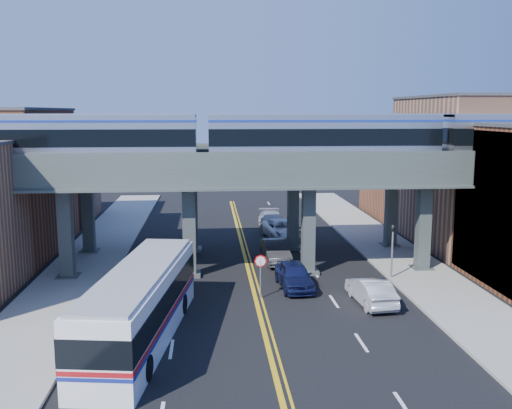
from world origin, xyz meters
TOP-DOWN VIEW (x-y plane):
  - ground at (0.00, 0.00)m, footprint 120.00×120.00m
  - sidewalk_west at (-11.50, 10.00)m, footprint 5.00×70.00m
  - sidewalk_east at (11.50, 10.00)m, footprint 5.00×70.00m
  - building_west_b at (-18.50, 16.00)m, footprint 8.00×14.00m
  - building_west_c at (-18.50, 29.00)m, footprint 8.00×10.00m
  - building_east_b at (18.50, 16.00)m, footprint 8.00×14.00m
  - building_east_c at (18.50, 29.00)m, footprint 8.00×10.00m
  - mural_panel at (14.55, 4.00)m, footprint 0.10×9.50m
  - elevated_viaduct_near at (0.00, 8.00)m, footprint 52.00×3.60m
  - elevated_viaduct_far at (0.00, 15.00)m, footprint 52.00×3.60m
  - transit_train at (4.89, 8.00)m, footprint 46.79×2.93m
  - stop_sign at (0.30, 3.00)m, footprint 0.76×0.09m
  - traffic_signal at (9.20, 6.00)m, footprint 0.15×0.18m
  - transit_bus at (-6.01, -2.75)m, footprint 4.77×13.44m
  - car_lane_a at (2.58, 4.78)m, footprint 2.22×4.90m
  - car_lane_b at (2.15, 11.03)m, footprint 1.91×4.94m
  - car_lane_c at (3.65, 18.72)m, footprint 3.47×6.16m
  - car_lane_d at (3.21, 22.87)m, footprint 2.35×5.62m
  - car_parked_curb at (6.50, 1.44)m, footprint 1.99×4.77m

SIDE VIEW (x-z plane):
  - ground at x=0.00m, z-range 0.00..0.00m
  - sidewalk_west at x=-11.50m, z-range 0.00..0.16m
  - sidewalk_east at x=11.50m, z-range 0.00..0.16m
  - car_parked_curb at x=6.50m, z-range 0.00..1.53m
  - car_lane_b at x=2.15m, z-range 0.00..1.60m
  - car_lane_d at x=3.21m, z-range 0.00..1.62m
  - car_lane_c at x=3.65m, z-range 0.00..1.62m
  - car_lane_a at x=2.58m, z-range 0.00..1.63m
  - transit_bus at x=-6.01m, z-range 0.05..3.44m
  - stop_sign at x=0.30m, z-range 0.44..3.07m
  - traffic_signal at x=9.20m, z-range 0.25..4.35m
  - building_west_c at x=-18.50m, z-range 0.00..8.00m
  - building_east_c at x=18.50m, z-range 0.00..9.00m
  - mural_panel at x=14.55m, z-range 0.00..9.50m
  - building_west_b at x=-18.50m, z-range 0.00..11.00m
  - building_east_b at x=18.50m, z-range 0.00..12.00m
  - elevated_viaduct_near at x=0.00m, z-range 2.77..10.17m
  - elevated_viaduct_far at x=0.00m, z-range 2.77..10.17m
  - transit_train at x=4.89m, z-range 7.54..10.96m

